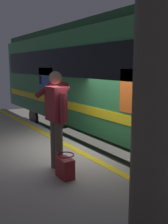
# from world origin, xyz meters

# --- Properties ---
(ground_plane) EXTENTS (24.69, 24.69, 0.00)m
(ground_plane) POSITION_xyz_m (0.00, 0.00, 0.00)
(ground_plane) COLOR #4C4742
(platform) EXTENTS (13.13, 3.84, 1.02)m
(platform) POSITION_xyz_m (0.00, 1.92, 0.51)
(platform) COLOR #9E998E
(platform) RESTS_ON ground
(safety_line) EXTENTS (12.87, 0.16, 0.01)m
(safety_line) POSITION_xyz_m (0.00, 0.30, 1.02)
(safety_line) COLOR yellow
(safety_line) RESTS_ON platform
(track_rail_near) EXTENTS (17.07, 0.08, 0.16)m
(track_rail_near) POSITION_xyz_m (0.00, -1.51, 0.08)
(track_rail_near) COLOR slate
(track_rail_near) RESTS_ON ground
(train_carriage) EXTENTS (13.87, 2.74, 4.00)m
(train_carriage) POSITION_xyz_m (1.64, -2.22, 2.54)
(train_carriage) COLOR #2D723F
(train_carriage) RESTS_ON ground
(passenger) EXTENTS (0.57, 0.55, 1.74)m
(passenger) POSITION_xyz_m (-0.86, 1.13, 2.05)
(passenger) COLOR brown
(passenger) RESTS_ON platform
(handbag) EXTENTS (0.35, 0.32, 0.40)m
(handbag) POSITION_xyz_m (-1.27, 1.20, 1.20)
(handbag) COLOR maroon
(handbag) RESTS_ON platform
(station_column) EXTENTS (0.42, 0.42, 3.96)m
(station_column) POSITION_xyz_m (-3.69, 1.68, 3.00)
(station_column) COLOR #38332D
(station_column) RESTS_ON platform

